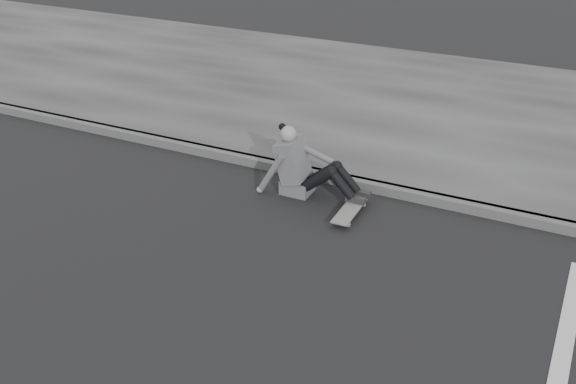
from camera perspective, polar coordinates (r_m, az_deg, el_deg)
name	(u,v)px	position (r m, az deg, el deg)	size (l,w,h in m)	color
ground	(181,276)	(6.59, -9.49, -7.37)	(80.00, 80.00, 0.00)	black
curb	(291,169)	(8.47, 0.29, 2.05)	(24.00, 0.16, 0.12)	#4C4C4C
sidewalk	(368,99)	(11.06, 7.09, 8.24)	(24.00, 6.00, 0.12)	#3A3A3A
skateboard	(351,209)	(7.53, 5.59, -1.56)	(0.20, 0.78, 0.09)	#A2A29D
seated_woman	(302,167)	(7.84, 1.30, 2.23)	(1.38, 0.46, 0.88)	#555557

